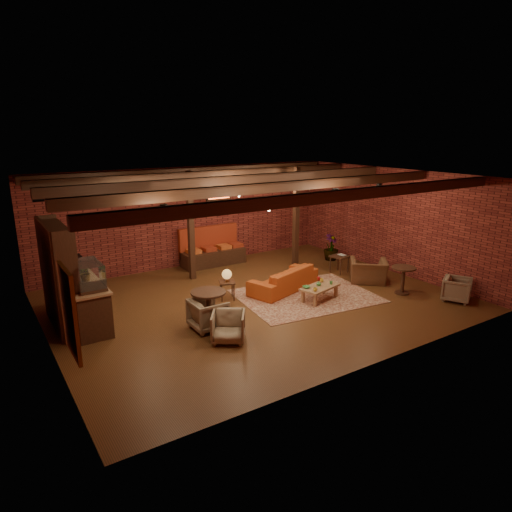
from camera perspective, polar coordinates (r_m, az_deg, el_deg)
floor at (r=11.97m, az=0.06°, el=-5.63°), size 10.00×10.00×0.00m
ceiling at (r=11.22m, az=0.07°, el=9.79°), size 10.00×8.00×0.02m
wall_back at (r=14.93m, az=-8.34°, el=4.88°), size 10.00×0.02×3.20m
wall_front at (r=8.55m, az=14.83°, el=-3.60°), size 10.00×0.02×3.20m
wall_left at (r=9.82m, az=-25.27°, el=-2.12°), size 0.02×8.00×3.20m
wall_right at (r=14.75m, az=16.64°, el=4.26°), size 0.02×8.00×3.20m
ceiling_beams at (r=11.23m, az=0.07°, el=9.18°), size 9.80×6.40×0.22m
ceiling_pipe at (r=12.62m, az=-3.93°, el=8.80°), size 9.60×0.12×0.12m
post_left at (r=13.44m, az=-8.15°, el=3.69°), size 0.16×0.16×3.20m
post_right at (r=14.67m, az=5.03°, el=4.79°), size 0.16×0.16×3.20m
service_counter at (r=11.13m, az=-20.98°, el=-4.00°), size 0.80×2.50×1.60m
plant_counter at (r=11.21m, az=-20.91°, el=-1.60°), size 0.35×0.39×0.30m
shelving_hutch at (r=11.04m, az=-23.31°, el=-2.22°), size 0.52×2.00×2.40m
chalkboard_menu at (r=7.66m, az=-22.24°, el=-6.54°), size 0.08×0.96×1.46m
banquette at (r=15.03m, az=-5.38°, el=0.74°), size 2.10×0.70×1.00m
service_sign at (r=14.27m, az=-4.72°, el=7.55°), size 0.86×0.06×0.30m
ceiling_spotlights at (r=11.26m, az=0.07°, el=8.07°), size 6.40×4.40×0.28m
rug at (r=12.37m, az=6.27°, el=-4.98°), size 3.82×3.10×0.01m
sofa at (r=12.68m, az=3.47°, el=-2.87°), size 2.37×1.48×0.65m
coffee_table at (r=12.03m, az=7.94°, el=-3.94°), size 1.22×0.81×0.63m
side_table_lamp at (r=11.92m, az=-3.66°, el=-2.58°), size 0.51×0.51×0.82m
round_table_left at (r=10.39m, az=-5.94°, el=-5.81°), size 0.79×0.79×0.82m
armchair_a at (r=10.30m, az=-5.99°, el=-7.05°), size 0.70×0.74×0.77m
armchair_b at (r=9.71m, az=-3.49°, el=-8.64°), size 0.93×0.92×0.71m
armchair_right at (r=13.67m, az=13.90°, el=-1.38°), size 1.22×1.18×0.90m
side_table_book at (r=14.38m, az=10.41°, el=-0.11°), size 0.57×0.57×0.57m
round_table_right at (r=12.96m, az=17.93°, el=-2.38°), size 0.64×0.64×0.75m
armchair_far at (r=12.98m, az=23.84°, el=-3.71°), size 0.88×0.86×0.68m
plant_tall at (r=15.54m, az=9.52°, el=4.28°), size 1.86×1.86×2.69m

